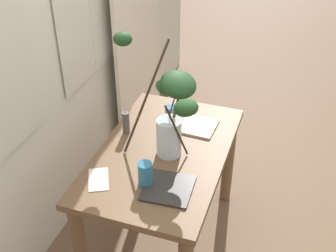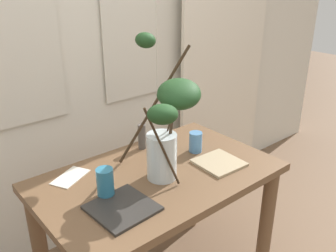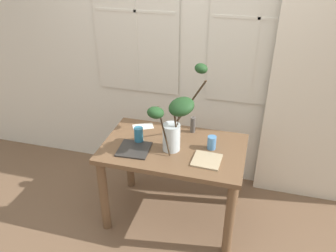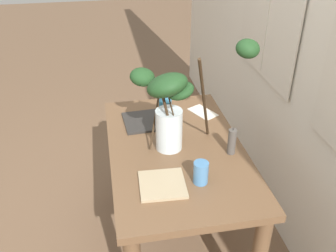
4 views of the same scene
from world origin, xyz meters
name	(u,v)px [view 3 (image 3 of 4)]	position (x,y,z in m)	size (l,w,h in m)	color
ground	(173,214)	(0.00, 0.00, 0.00)	(14.00, 14.00, 0.00)	brown
back_wall_with_windows	(195,50)	(0.00, 0.77, 1.37)	(5.25, 0.14, 2.71)	silver
curtain_sheer_side	(324,83)	(1.16, 0.62, 1.22)	(0.89, 0.03, 2.44)	silver
dining_table	(173,161)	(0.00, 0.00, 0.62)	(1.20, 0.74, 0.77)	brown
vase_with_branches	(176,119)	(0.03, -0.03, 1.06)	(0.44, 0.62, 0.66)	silver
drinking_glass_blue_left	(139,135)	(-0.31, -0.01, 0.84)	(0.08, 0.08, 0.14)	teal
drinking_glass_blue_right	(212,143)	(0.31, 0.06, 0.83)	(0.07, 0.07, 0.11)	#4C84BC
plate_square_left	(134,149)	(-0.30, -0.13, 0.78)	(0.25, 0.25, 0.01)	#2D2B28
plate_square_right	(207,160)	(0.30, -0.13, 0.78)	(0.22, 0.22, 0.01)	tan
napkin_folded	(143,127)	(-0.36, 0.25, 0.77)	(0.19, 0.11, 0.00)	silver
pillar_candle	(193,125)	(0.10, 0.28, 0.84)	(0.04, 0.04, 0.16)	#514C47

